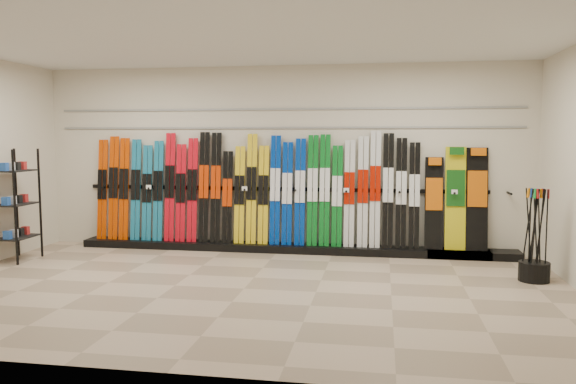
# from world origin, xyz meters

# --- Properties ---
(floor) EXTENTS (8.00, 8.00, 0.00)m
(floor) POSITION_xyz_m (0.00, 0.00, 0.00)
(floor) COLOR gray
(floor) RESTS_ON ground
(back_wall) EXTENTS (8.00, 0.00, 8.00)m
(back_wall) POSITION_xyz_m (0.00, 2.50, 1.50)
(back_wall) COLOR beige
(back_wall) RESTS_ON floor
(ceiling) EXTENTS (8.00, 8.00, 0.00)m
(ceiling) POSITION_xyz_m (0.00, 0.00, 3.00)
(ceiling) COLOR silver
(ceiling) RESTS_ON back_wall
(ski_rack_base) EXTENTS (8.00, 0.40, 0.12)m
(ski_rack_base) POSITION_xyz_m (0.22, 2.28, 0.06)
(ski_rack_base) COLOR black
(ski_rack_base) RESTS_ON floor
(skis) EXTENTS (5.37, 0.22, 1.83)m
(skis) POSITION_xyz_m (-0.44, 2.32, 0.97)
(skis) COLOR #C53800
(skis) RESTS_ON ski_rack_base
(snowboards) EXTENTS (0.94, 0.24, 1.58)m
(snowboards) POSITION_xyz_m (2.80, 2.36, 0.88)
(snowboards) COLOR black
(snowboards) RESTS_ON ski_rack_base
(accessory_rack) EXTENTS (0.40, 0.60, 1.67)m
(accessory_rack) POSITION_xyz_m (-3.75, 1.00, 0.84)
(accessory_rack) COLOR black
(accessory_rack) RESTS_ON floor
(pole_bin) EXTENTS (0.39, 0.39, 0.25)m
(pole_bin) POSITION_xyz_m (3.60, 0.97, 0.12)
(pole_bin) COLOR black
(pole_bin) RESTS_ON floor
(ski_poles) EXTENTS (0.29, 0.21, 1.18)m
(ski_poles) POSITION_xyz_m (3.59, 0.96, 0.61)
(ski_poles) COLOR black
(ski_poles) RESTS_ON pole_bin
(slatwall_rail_0) EXTENTS (7.60, 0.02, 0.03)m
(slatwall_rail_0) POSITION_xyz_m (0.00, 2.48, 2.00)
(slatwall_rail_0) COLOR gray
(slatwall_rail_0) RESTS_ON back_wall
(slatwall_rail_1) EXTENTS (7.60, 0.02, 0.03)m
(slatwall_rail_1) POSITION_xyz_m (0.00, 2.48, 2.30)
(slatwall_rail_1) COLOR gray
(slatwall_rail_1) RESTS_ON back_wall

